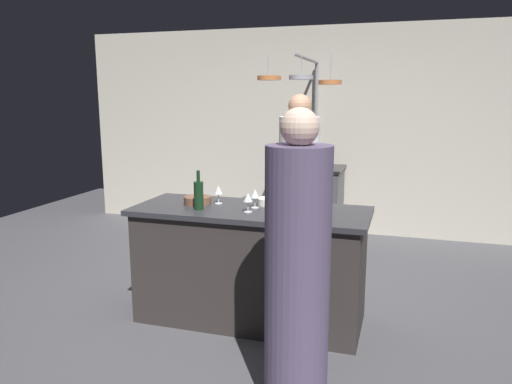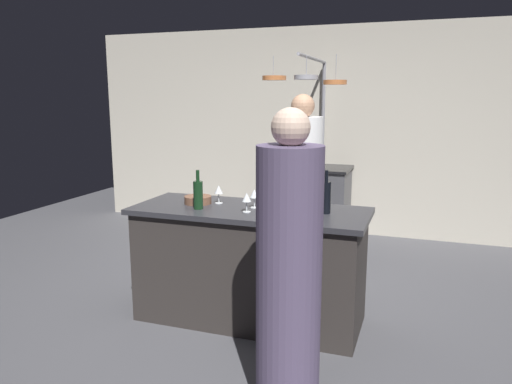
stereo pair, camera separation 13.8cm
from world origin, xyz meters
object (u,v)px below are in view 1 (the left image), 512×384
object	(u,v)px
chef	(298,197)
wine_glass_near_left_guest	(248,198)
bar_stool_right	(300,316)
wine_bottle_red	(199,195)
stove_range	(310,202)
mixing_bowl_wooden	(198,200)
guest_right	(297,276)
wine_bottle_dark	(327,196)
wine_glass_by_chef	(255,195)
mixing_bowl_ceramic	(268,202)
wine_bottle_amber	(301,206)
pepper_mill	(284,196)
wine_glass_near_right_guest	(218,191)

from	to	relation	value
chef	wine_glass_near_left_guest	bearing A→B (deg)	-98.18
bar_stool_right	wine_bottle_red	size ratio (longest dim) A/B	2.29
stove_range	wine_glass_near_left_guest	bearing A→B (deg)	-89.49
wine_glass_near_left_guest	mixing_bowl_wooden	world-z (taller)	wine_glass_near_left_guest
guest_right	wine_glass_near_left_guest	xyz separation A→B (m)	(-0.56, 0.87, 0.22)
chef	wine_bottle_dark	size ratio (longest dim) A/B	5.52
wine_glass_by_chef	mixing_bowl_ceramic	world-z (taller)	wine_glass_by_chef
wine_bottle_amber	mixing_bowl_wooden	xyz separation A→B (m)	(-0.89, 0.29, -0.08)
stove_range	wine_glass_by_chef	xyz separation A→B (m)	(0.03, -2.42, 0.56)
wine_glass_by_chef	mixing_bowl_ceramic	distance (m)	0.16
chef	pepper_mill	size ratio (longest dim) A/B	8.39
guest_right	wine_bottle_red	size ratio (longest dim) A/B	5.67
wine_bottle_amber	wine_bottle_red	xyz separation A→B (m)	(-0.81, 0.12, 0.01)
guest_right	wine_glass_by_chef	xyz separation A→B (m)	(-0.55, 1.02, 0.22)
stove_range	mixing_bowl_wooden	bearing A→B (deg)	-100.50
wine_bottle_dark	pepper_mill	bearing A→B (deg)	178.68
wine_glass_near_right_guest	wine_bottle_dark	bearing A→B (deg)	-3.24
wine_glass_near_left_guest	wine_glass_by_chef	world-z (taller)	same
wine_bottle_amber	wine_glass_by_chef	distance (m)	0.51
chef	wine_bottle_amber	xyz separation A→B (m)	(0.27, -1.19, 0.19)
chef	guest_right	world-z (taller)	chef
wine_bottle_red	wine_glass_by_chef	bearing A→B (deg)	23.25
bar_stool_right	wine_bottle_amber	size ratio (longest dim) A/B	2.38
wine_bottle_red	mixing_bowl_wooden	size ratio (longest dim) A/B	1.39
pepper_mill	wine_glass_near_left_guest	world-z (taller)	pepper_mill
wine_glass_near_left_guest	wine_glass_by_chef	distance (m)	0.15
wine_bottle_red	wine_glass_near_left_guest	bearing A→B (deg)	2.60
wine_glass_by_chef	pepper_mill	bearing A→B (deg)	4.47
chef	wine_glass_near_right_guest	world-z (taller)	chef
wine_bottle_dark	wine_bottle_red	size ratio (longest dim) A/B	1.07
wine_glass_near_right_guest	pepper_mill	bearing A→B (deg)	-4.38
wine_bottle_dark	guest_right	bearing A→B (deg)	-89.63
mixing_bowl_ceramic	mixing_bowl_wooden	size ratio (longest dim) A/B	0.78
guest_right	wine_bottle_red	bearing A→B (deg)	138.10
pepper_mill	mixing_bowl_wooden	bearing A→B (deg)	-178.90
wine_glass_near_left_guest	mixing_bowl_ceramic	bearing A→B (deg)	74.77
bar_stool_right	mixing_bowl_ceramic	bearing A→B (deg)	119.32
wine_bottle_red	wine_glass_by_chef	distance (m)	0.43
wine_bottle_amber	wine_glass_near_right_guest	size ratio (longest dim) A/B	1.95
wine_bottle_dark	mixing_bowl_wooden	size ratio (longest dim) A/B	1.49
chef	wine_glass_near_right_guest	xyz separation A→B (m)	(-0.47, -0.84, 0.19)
pepper_mill	wine_bottle_red	xyz separation A→B (m)	(-0.61, -0.19, 0.01)
wine_glass_near_right_guest	wine_glass_by_chef	distance (m)	0.33
wine_glass_by_chef	mixing_bowl_ceramic	xyz separation A→B (m)	(0.07, 0.12, -0.08)
stove_range	pepper_mill	distance (m)	2.48
wine_bottle_red	mixing_bowl_ceramic	world-z (taller)	wine_bottle_red
chef	mixing_bowl_wooden	size ratio (longest dim) A/B	8.22
stove_range	bar_stool_right	world-z (taller)	stove_range
guest_right	wine_bottle_red	xyz separation A→B (m)	(-0.95, 0.85, 0.23)
wine_bottle_red	guest_right	bearing A→B (deg)	-41.90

